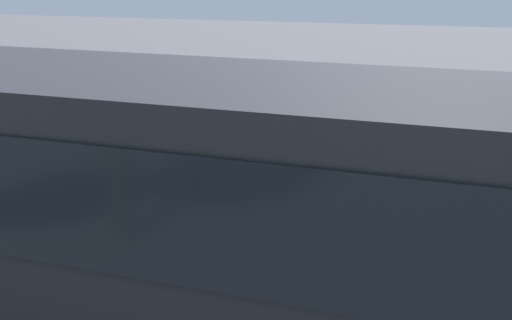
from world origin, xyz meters
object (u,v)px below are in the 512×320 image
at_px(tour_bus, 138,238).
at_px(spectator_left, 256,199).
at_px(spectator_far_left, 324,219).
at_px(spectator_right, 106,187).
at_px(traffic_cone, 340,179).
at_px(parked_motorcycle_silver, 6,231).
at_px(stunt_motorcycle, 238,151).
at_px(spectator_centre, 170,196).

relative_size(tour_bus, spectator_left, 6.43).
bearing_deg(spectator_left, spectator_far_left, 163.94).
relative_size(spectator_right, traffic_cone, 2.82).
height_order(tour_bus, parked_motorcycle_silver, tour_bus).
bearing_deg(spectator_left, stunt_motorcycle, -67.25).
height_order(parked_motorcycle_silver, stunt_motorcycle, stunt_motorcycle).
relative_size(parked_motorcycle_silver, traffic_cone, 3.23).
bearing_deg(parked_motorcycle_silver, spectator_far_left, -172.61).
bearing_deg(tour_bus, spectator_centre, -70.95).
bearing_deg(traffic_cone, spectator_right, 55.25).
relative_size(spectator_far_left, spectator_right, 0.94).
bearing_deg(tour_bus, traffic_cone, -95.49).
relative_size(tour_bus, parked_motorcycle_silver, 5.56).
relative_size(spectator_centre, traffic_cone, 2.79).
xyz_separation_m(spectator_left, spectator_centre, (1.19, 0.25, -0.00)).
distance_m(spectator_far_left, stunt_motorcycle, 4.97).
bearing_deg(spectator_far_left, stunt_motorcycle, -57.66).
height_order(spectator_right, stunt_motorcycle, spectator_right).
bearing_deg(traffic_cone, spectator_centre, 67.34).
height_order(spectator_far_left, spectator_left, spectator_left).
height_order(spectator_far_left, traffic_cone, spectator_far_left).
xyz_separation_m(spectator_far_left, spectator_left, (1.02, -0.29, 0.07)).
distance_m(spectator_left, parked_motorcycle_silver, 3.65).
bearing_deg(parked_motorcycle_silver, tour_bus, 145.83).
distance_m(spectator_centre, stunt_motorcycle, 4.20).
xyz_separation_m(tour_bus, spectator_right, (2.03, -2.92, -0.58)).
distance_m(parked_motorcycle_silver, traffic_cone, 6.03).
bearing_deg(traffic_cone, parked_motorcycle_silver, 49.09).
relative_size(spectator_far_left, stunt_motorcycle, 0.87).
distance_m(spectator_right, traffic_cone, 4.78).
height_order(spectator_left, spectator_centre, spectator_left).
distance_m(spectator_right, parked_motorcycle_silver, 1.55).
xyz_separation_m(parked_motorcycle_silver, stunt_motorcycle, (-1.86, -4.78, 0.13)).
bearing_deg(spectator_far_left, traffic_cone, -81.92).
bearing_deg(parked_motorcycle_silver, spectator_left, -165.87).
bearing_deg(stunt_motorcycle, parked_motorcycle_silver, 68.74).
xyz_separation_m(spectator_centre, traffic_cone, (-1.64, -3.93, -0.74)).
bearing_deg(spectator_right, spectator_far_left, 178.32).
bearing_deg(spectator_centre, tour_bus, 109.05).
bearing_deg(tour_bus, parked_motorcycle_silver, -34.17).
height_order(tour_bus, spectator_right, tour_bus).
xyz_separation_m(parked_motorcycle_silver, traffic_cone, (-3.95, -4.56, -0.18)).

